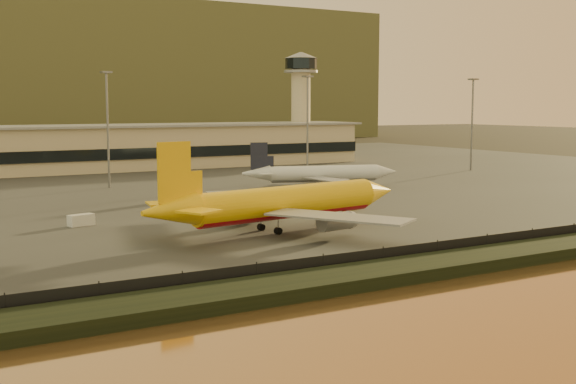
{
  "coord_description": "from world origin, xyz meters",
  "views": [
    {
      "loc": [
        -55.01,
        -76.34,
        18.32
      ],
      "look_at": [
        -3.86,
        12.0,
        6.0
      ],
      "focal_mm": 45.0,
      "sensor_mm": 36.0,
      "label": 1
    }
  ],
  "objects": [
    {
      "name": "tarmac",
      "position": [
        0.0,
        95.0,
        0.1
      ],
      "size": [
        320.0,
        220.0,
        0.2
      ],
      "primitive_type": "cube",
      "color": "#2D2D2D",
      "rests_on": "ground"
    },
    {
      "name": "perimeter_fence",
      "position": [
        0.0,
        -13.0,
        1.3
      ],
      "size": [
        300.0,
        0.05,
        2.2
      ],
      "primitive_type": "cube",
      "color": "black",
      "rests_on": "tarmac"
    },
    {
      "name": "embankment",
      "position": [
        0.0,
        -17.0,
        0.7
      ],
      "size": [
        320.0,
        7.0,
        1.4
      ],
      "primitive_type": "cube",
      "color": "black",
      "rests_on": "ground"
    },
    {
      "name": "white_narrowbody_jet",
      "position": [
        30.57,
        56.91,
        3.23
      ],
      "size": [
        34.61,
        32.96,
        10.14
      ],
      "rotation": [
        0.0,
        0.0,
        -0.3
      ],
      "color": "silver",
      "rests_on": "tarmac"
    },
    {
      "name": "dhl_cargo_jet",
      "position": [
        -3.91,
        13.45,
        4.22
      ],
      "size": [
        45.07,
        43.7,
        13.47
      ],
      "rotation": [
        0.0,
        0.0,
        0.15
      ],
      "color": "#EFB20C",
      "rests_on": "tarmac"
    },
    {
      "name": "terminal_building",
      "position": [
        -14.52,
        125.55,
        6.25
      ],
      "size": [
        202.0,
        25.0,
        12.6
      ],
      "color": "#C5B689",
      "rests_on": "tarmac"
    },
    {
      "name": "apron_light_masts",
      "position": [
        15.0,
        75.0,
        15.7
      ],
      "size": [
        152.2,
        12.2,
        25.4
      ],
      "color": "slate",
      "rests_on": "tarmac"
    },
    {
      "name": "ground",
      "position": [
        0.0,
        0.0,
        0.0
      ],
      "size": [
        900.0,
        900.0,
        0.0
      ],
      "primitive_type": "plane",
      "color": "black",
      "rests_on": "ground"
    },
    {
      "name": "gse_vehicle_white",
      "position": [
        -28.18,
        32.49,
        1.06
      ],
      "size": [
        4.13,
        2.61,
        1.72
      ],
      "primitive_type": "cube",
      "rotation": [
        0.0,
        0.0,
        0.25
      ],
      "color": "silver",
      "rests_on": "tarmac"
    },
    {
      "name": "gse_vehicle_yellow",
      "position": [
        16.02,
        25.6,
        1.04
      ],
      "size": [
        3.96,
        2.27,
        1.68
      ],
      "primitive_type": "cube",
      "rotation": [
        0.0,
        0.0,
        0.17
      ],
      "color": "#EFB20C",
      "rests_on": "tarmac"
    },
    {
      "name": "control_tower",
      "position": [
        70.0,
        131.0,
        21.66
      ],
      "size": [
        11.2,
        11.2,
        35.5
      ],
      "color": "#C5B689",
      "rests_on": "tarmac"
    }
  ]
}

